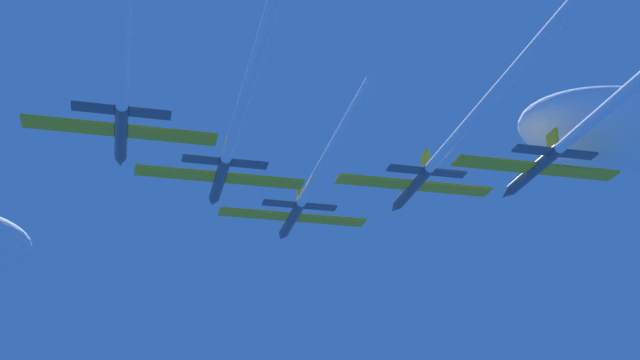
{
  "coord_description": "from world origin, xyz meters",
  "views": [
    {
      "loc": [
        -18.82,
        -96.69,
        -36.68
      ],
      "look_at": [
        0.44,
        -13.45,
        -0.39
      ],
      "focal_mm": 46.76,
      "sensor_mm": 36.0,
      "label": 1
    }
  ],
  "objects_px": {
    "jet_lead": "(309,188)",
    "jet_right_wing": "(457,136)",
    "jet_left_wing": "(235,131)",
    "jet_left_outer": "(122,83)",
    "jet_right_outer": "(585,126)"
  },
  "relations": [
    {
      "from": "jet_lead",
      "to": "jet_right_wing",
      "type": "xyz_separation_m",
      "value": [
        12.09,
        -15.15,
        0.75
      ]
    },
    {
      "from": "jet_lead",
      "to": "jet_left_wing",
      "type": "distance_m",
      "value": 17.14
    },
    {
      "from": "jet_lead",
      "to": "jet_left_outer",
      "type": "xyz_separation_m",
      "value": [
        -21.16,
        -21.12,
        -0.61
      ]
    },
    {
      "from": "jet_right_wing",
      "to": "jet_left_outer",
      "type": "distance_m",
      "value": 33.81
    },
    {
      "from": "jet_right_wing",
      "to": "jet_left_outer",
      "type": "height_order",
      "value": "jet_right_wing"
    },
    {
      "from": "jet_left_wing",
      "to": "jet_right_outer",
      "type": "xyz_separation_m",
      "value": [
        32.78,
        -8.56,
        0.08
      ]
    },
    {
      "from": "jet_right_outer",
      "to": "jet_right_wing",
      "type": "bearing_deg",
      "value": 145.7
    },
    {
      "from": "jet_right_wing",
      "to": "jet_left_outer",
      "type": "bearing_deg",
      "value": -169.82
    },
    {
      "from": "jet_left_outer",
      "to": "jet_right_outer",
      "type": "bearing_deg",
      "value": -1.35
    },
    {
      "from": "jet_right_outer",
      "to": "jet_left_outer",
      "type": "bearing_deg",
      "value": 178.65
    },
    {
      "from": "jet_right_wing",
      "to": "jet_left_wing",
      "type": "bearing_deg",
      "value": 176.03
    },
    {
      "from": "jet_left_wing",
      "to": "jet_right_wing",
      "type": "distance_m",
      "value": 22.61
    },
    {
      "from": "jet_lead",
      "to": "jet_right_outer",
      "type": "xyz_separation_m",
      "value": [
        22.34,
        -22.15,
        -0.37
      ]
    },
    {
      "from": "jet_right_outer",
      "to": "jet_left_wing",
      "type": "bearing_deg",
      "value": 165.37
    },
    {
      "from": "jet_left_outer",
      "to": "jet_right_outer",
      "type": "height_order",
      "value": "jet_right_outer"
    }
  ]
}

